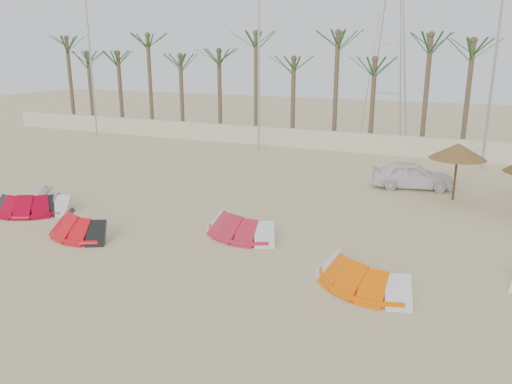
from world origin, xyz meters
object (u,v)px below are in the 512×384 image
at_px(parasol_left, 458,151).
at_px(kite_red_left, 34,203).
at_px(kite_red_right, 242,223).
at_px(kite_red_mid, 83,223).
at_px(kite_orange, 363,271).
at_px(car, 412,175).
at_px(kite_grey, 56,197).

bearing_deg(parasol_left, kite_red_left, -150.56).
distance_m(kite_red_left, kite_red_right, 9.16).
xyz_separation_m(kite_red_right, parasol_left, (6.85, 7.80, 1.84)).
height_order(kite_red_right, parasol_left, parasol_left).
xyz_separation_m(kite_red_left, kite_red_mid, (3.70, -1.16, -0.00)).
distance_m(kite_red_mid, kite_orange, 10.33).
bearing_deg(kite_red_right, car, 62.27).
bearing_deg(kite_red_left, car, 36.76).
xyz_separation_m(kite_red_mid, kite_orange, (10.33, 0.00, 0.00)).
height_order(kite_red_mid, car, car).
relative_size(kite_grey, parasol_left, 1.39).
relative_size(kite_red_mid, parasol_left, 1.24).
bearing_deg(kite_grey, kite_red_right, 0.67).
height_order(kite_red_right, kite_orange, same).
bearing_deg(kite_red_mid, kite_grey, 147.82).
distance_m(kite_red_mid, parasol_left, 16.00).
xyz_separation_m(kite_red_right, kite_orange, (4.95, -2.35, 0.00)).
relative_size(kite_grey, kite_red_right, 1.05).
bearing_deg(kite_orange, car, 90.53).
distance_m(kite_red_left, kite_red_mid, 3.88).
xyz_separation_m(parasol_left, car, (-2.00, 1.41, -1.60)).
bearing_deg(kite_grey, kite_red_mid, -32.18).
relative_size(kite_grey, kite_orange, 1.01).
height_order(kite_grey, kite_red_right, same).
xyz_separation_m(kite_grey, kite_red_mid, (3.56, -2.24, -0.00)).
bearing_deg(car, kite_orange, 167.32).
relative_size(kite_red_right, parasol_left, 1.32).
distance_m(kite_red_mid, kite_red_right, 5.87).
bearing_deg(kite_red_right, kite_grey, -179.33).
distance_m(kite_orange, car, 11.56).
height_order(kite_red_right, car, car).
xyz_separation_m(kite_orange, car, (-0.11, 11.56, 0.24)).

